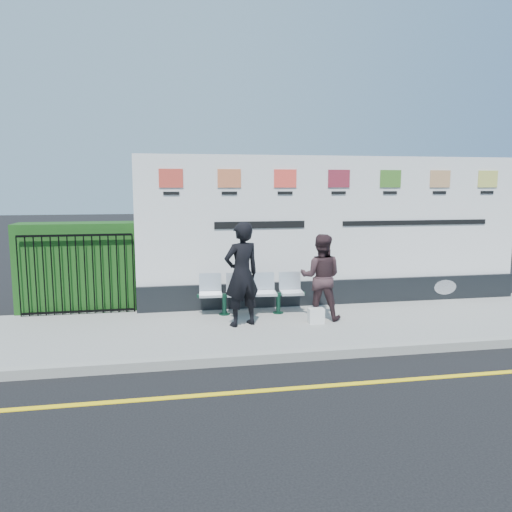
% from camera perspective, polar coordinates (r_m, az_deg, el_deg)
% --- Properties ---
extents(ground, '(80.00, 80.00, 0.00)m').
position_cam_1_polar(ground, '(6.98, 15.81, -13.55)').
color(ground, black).
extents(pavement, '(14.00, 3.00, 0.12)m').
position_cam_1_polar(pavement, '(9.15, 8.84, -7.73)').
color(pavement, gray).
rests_on(pavement, ground).
extents(kerb, '(14.00, 0.18, 0.14)m').
position_cam_1_polar(kerb, '(7.81, 12.54, -10.54)').
color(kerb, gray).
rests_on(kerb, ground).
extents(yellow_line, '(14.00, 0.10, 0.01)m').
position_cam_1_polar(yellow_line, '(6.98, 15.81, -13.52)').
color(yellow_line, yellow).
rests_on(yellow_line, ground).
extents(billboard, '(8.00, 0.30, 3.00)m').
position_cam_1_polar(billboard, '(10.30, 9.14, 1.76)').
color(billboard, black).
rests_on(billboard, pavement).
extents(hedge, '(2.35, 0.70, 1.70)m').
position_cam_1_polar(hedge, '(10.34, -19.41, -1.10)').
color(hedge, '#184414').
rests_on(hedge, pavement).
extents(railing, '(2.05, 0.06, 1.54)m').
position_cam_1_polar(railing, '(9.91, -19.78, -1.96)').
color(railing, black).
rests_on(railing, pavement).
extents(bench, '(1.99, 0.67, 0.42)m').
position_cam_1_polar(bench, '(9.47, -0.53, -5.39)').
color(bench, silver).
rests_on(bench, pavement).
extents(woman_left, '(0.77, 0.64, 1.81)m').
position_cam_1_polar(woman_left, '(8.58, -1.65, -2.09)').
color(woman_left, black).
rests_on(woman_left, pavement).
extents(woman_right, '(0.92, 0.82, 1.56)m').
position_cam_1_polar(woman_right, '(9.09, 7.41, -2.38)').
color(woman_right, '#362326').
rests_on(woman_right, pavement).
extents(handbag_brown, '(0.28, 0.17, 0.21)m').
position_cam_1_polar(handbag_brown, '(9.39, -2.09, -3.57)').
color(handbag_brown, black).
rests_on(handbag_brown, bench).
extents(carrier_bag_white, '(0.27, 0.16, 0.27)m').
position_cam_1_polar(carrier_bag_white, '(8.91, 6.88, -6.81)').
color(carrier_bag_white, silver).
rests_on(carrier_bag_white, pavement).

